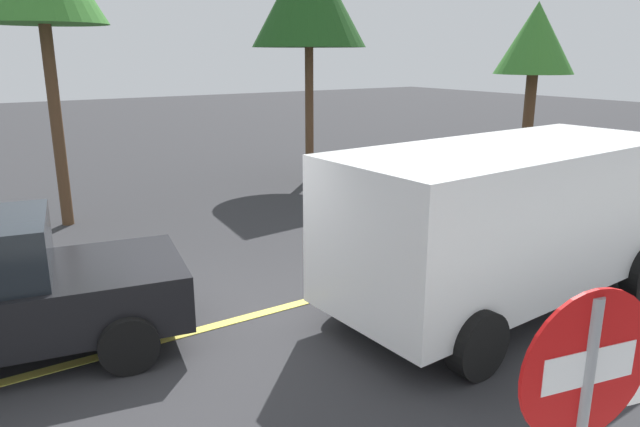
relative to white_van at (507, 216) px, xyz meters
name	(u,v)px	position (x,y,z in m)	size (l,w,h in m)	color
ground_plane	(170,338)	(-4.12, 1.54, -1.27)	(80.00, 80.00, 0.00)	#2D2D30
lane_marking_centre	(366,285)	(-1.12, 1.54, -1.26)	(28.00, 0.16, 0.01)	#E0D14C
white_van	(507,216)	(0.00, 0.00, 0.00)	(5.29, 2.47, 2.20)	white
car_red_near_curb	(555,170)	(5.36, 3.00, -0.47)	(4.22, 2.21, 1.58)	red
tree_left_verge	(536,40)	(9.76, 7.17, 2.46)	(2.43, 2.43, 4.86)	#513823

